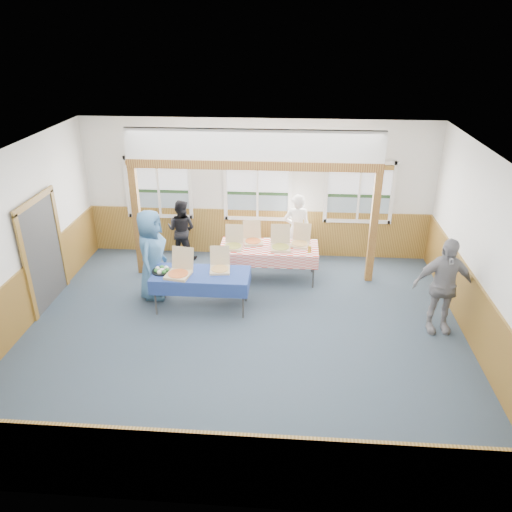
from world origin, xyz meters
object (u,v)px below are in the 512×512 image
(man_blue, at_px, (152,255))
(table_right, at_px, (269,249))
(table_left, at_px, (201,276))
(woman_white, at_px, (297,229))
(woman_black, at_px, (181,230))
(person_grey, at_px, (443,286))

(man_blue, bearing_deg, table_right, -64.09)
(table_left, bearing_deg, woman_white, 44.32)
(table_left, distance_m, man_blue, 1.14)
(woman_white, distance_m, woman_black, 2.67)
(table_right, distance_m, woman_black, 2.26)
(woman_white, height_order, woman_black, woman_white)
(woman_white, relative_size, woman_black, 1.16)
(person_grey, bearing_deg, table_left, 170.08)
(table_left, relative_size, person_grey, 1.07)
(woman_white, distance_m, person_grey, 3.65)
(table_left, xyz_separation_m, woman_white, (1.81, 2.17, 0.13))
(woman_white, xyz_separation_m, person_grey, (2.55, -2.60, 0.07))
(woman_black, bearing_deg, woman_white, -167.19)
(woman_white, relative_size, man_blue, 0.90)
(woman_white, xyz_separation_m, woman_black, (-2.66, 0.05, -0.11))
(woman_black, bearing_deg, table_left, 124.90)
(woman_black, relative_size, man_blue, 0.78)
(table_left, height_order, person_grey, person_grey)
(table_left, relative_size, woman_white, 1.16)
(woman_black, distance_m, person_grey, 5.86)
(woman_black, xyz_separation_m, person_grey, (5.22, -2.66, 0.18))
(table_right, xyz_separation_m, woman_white, (0.59, 0.83, 0.12))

